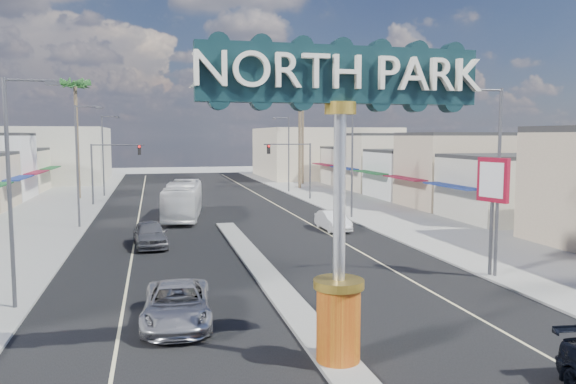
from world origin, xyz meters
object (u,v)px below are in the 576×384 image
palm_right_mid (300,105)px  palm_left_far (75,91)px  traffic_signal_right (294,160)px  streetlight_l_mid (79,160)px  city_bus (183,200)px  car_parked_right (333,221)px  palm_right_far (303,95)px  suv_left (177,304)px  gateway_sign (340,166)px  streetlight_r_far (287,150)px  streetlight_r_near (495,173)px  bank_pylon_sign (493,187)px  car_parked_left (150,234)px  streetlight_r_mid (350,157)px  streetlight_l_near (14,181)px  streetlight_l_far (104,151)px  traffic_signal_left (111,162)px

palm_right_mid → palm_left_far: bearing=-167.0°
traffic_signal_right → streetlight_l_mid: streetlight_l_mid is taller
palm_left_far → city_bus: size_ratio=1.21×
palm_left_far → car_parked_right: (20.29, -25.20, -10.80)m
streetlight_l_mid → palm_right_far: 41.53m
palm_right_mid → suv_left: 53.05m
gateway_sign → palm_right_mid: (13.00, 54.02, 4.67)m
streetlight_r_far → palm_right_mid: (2.57, 4.00, 5.54)m
streetlight_r_near → car_parked_right: bearing=102.0°
streetlight_r_near → bank_pylon_sign: streetlight_r_near is taller
streetlight_l_mid → palm_right_mid: size_ratio=0.74×
palm_right_mid → car_parked_left: bearing=-118.3°
streetlight_l_mid → streetlight_r_mid: 20.87m
palm_right_far → suv_left: size_ratio=2.70×
palm_left_far → car_parked_right: bearing=-51.2°
streetlight_r_far → suv_left: bearing=-108.3°
palm_right_mid → palm_right_far: size_ratio=0.86×
streetlight_l_mid → palm_right_mid: (23.43, 26.00, 5.54)m
bank_pylon_sign → car_parked_left: bearing=129.1°
streetlight_r_near → streetlight_r_far: bearing=90.0°
car_parked_left → city_bus: size_ratio=0.43×
palm_left_far → city_bus: (10.11, -16.64, -9.99)m
gateway_sign → car_parked_left: (-5.50, 19.70, -5.13)m
streetlight_r_near → car_parked_left: 20.21m
palm_left_far → bank_pylon_sign: 46.71m
streetlight_l_near → streetlight_l_far: bearing=90.0°
streetlight_r_mid → car_parked_left: size_ratio=1.91×
palm_right_mid → car_parked_right: 33.23m
gateway_sign → traffic_signal_right: 43.04m
traffic_signal_left → palm_left_far: bearing=122.4°
streetlight_l_far → streetlight_r_mid: 30.32m
streetlight_l_far → palm_left_far: 7.21m
gateway_sign → traffic_signal_left: (-9.18, 42.02, -1.65)m
traffic_signal_right → streetlight_l_near: (-19.62, -33.99, 0.79)m
traffic_signal_left → streetlight_l_far: bearing=98.9°
streetlight_r_near → streetlight_r_mid: 20.00m
streetlight_l_near → suv_left: streetlight_l_near is taller
city_bus → gateway_sign: bearing=-77.3°
gateway_sign → car_parked_left: 21.09m
streetlight_l_near → bank_pylon_sign: 20.94m
streetlight_r_mid → gateway_sign: bearing=-110.4°
streetlight_l_far → palm_right_far: 28.29m
car_parked_right → bank_pylon_sign: 15.34m
streetlight_l_near → streetlight_l_mid: same height
car_parked_right → streetlight_r_mid: bearing=57.2°
streetlight_r_mid → city_bus: size_ratio=0.83×
gateway_sign → bank_pylon_sign: gateway_sign is taller
streetlight_r_mid → suv_left: bearing=-122.9°
traffic_signal_left → streetlight_l_far: 8.14m
streetlight_r_mid → palm_right_far: 33.14m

